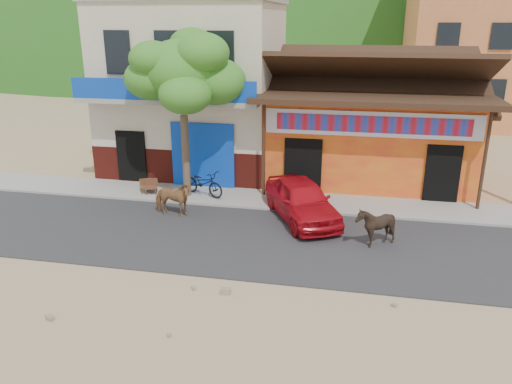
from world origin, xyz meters
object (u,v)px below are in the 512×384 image
tree (184,116)px  cafe_chair_right (146,181)px  cow_tan (172,199)px  cow_dark (375,226)px  red_car (302,200)px  cafe_chair_left (151,181)px  scooter (203,183)px

tree → cafe_chair_right: size_ratio=6.39×
cow_tan → cow_dark: cow_dark is taller
red_car → cafe_chair_left: 5.98m
cafe_chair_left → cafe_chair_right: cafe_chair_left is taller
cow_dark → cafe_chair_right: cow_dark is taller
red_car → cafe_chair_left: (-5.84, 1.24, -0.10)m
cow_tan → scooter: 2.03m
tree → cow_tan: 3.12m
red_car → tree: bearing=135.8°
cafe_chair_right → cafe_chair_left: bearing=-45.6°
cow_dark → cafe_chair_left: cow_dark is taller
tree → scooter: (0.60, 0.07, -2.52)m
tree → cafe_chair_right: bearing=-178.4°
cow_tan → cafe_chair_left: cow_tan is taller
cow_dark → tree: bearing=-107.1°
tree → cafe_chair_left: tree is taller
cafe_chair_left → scooter: bearing=-12.9°
red_car → scooter: size_ratio=2.18×
cow_dark → cafe_chair_left: 8.69m
cow_tan → cafe_chair_right: 2.55m
tree → cafe_chair_left: bearing=-175.4°
cow_tan → cafe_chair_left: 2.35m
tree → cow_dark: bearing=-23.9°
cow_dark → red_car: bearing=-118.4°
tree → cow_dark: tree is taller
tree → red_car: (4.44, -1.35, -2.40)m
cow_dark → red_car: (-2.35, 1.65, 0.06)m
tree → red_car: size_ratio=1.50×
cow_tan → red_car: red_car is taller
cow_tan → scooter: bearing=-7.4°
cow_tan → cafe_chair_right: bearing=49.6°
cow_dark → scooter: bearing=-109.7°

